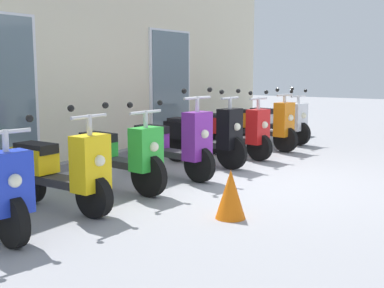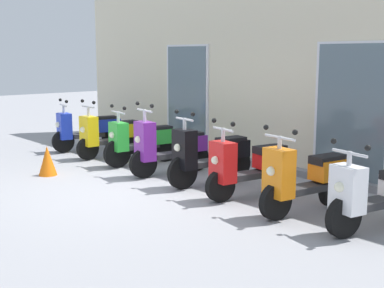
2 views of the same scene
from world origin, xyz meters
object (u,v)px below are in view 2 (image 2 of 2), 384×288
scooter_blue (87,129)px  scooter_black (209,154)px  scooter_green (141,141)px  traffic_cone (47,161)px  scooter_purple (168,147)px  scooter_red (248,166)px  scooter_yellow (109,135)px  curb_bollard (61,129)px  scooter_orange (304,178)px  scooter_white (377,194)px

scooter_blue → scooter_black: size_ratio=0.97×
scooter_green → traffic_cone: (-0.32, -1.78, -0.20)m
scooter_purple → traffic_cone: bearing=-129.1°
scooter_red → traffic_cone: 3.66m
scooter_yellow → curb_bollard: size_ratio=2.14×
curb_bollard → traffic_cone: bearing=-30.6°
scooter_purple → scooter_green: bearing=172.2°
scooter_green → scooter_orange: scooter_orange is taller
scooter_yellow → scooter_black: 3.06m
scooter_green → scooter_orange: (3.99, -0.18, 0.03)m
traffic_cone → scooter_orange: bearing=20.4°
scooter_orange → traffic_cone: size_ratio=2.94×
scooter_yellow → scooter_black: scooter_black is taller
scooter_yellow → traffic_cone: scooter_yellow is taller
scooter_yellow → scooter_white: scooter_yellow is taller
scooter_orange → curb_bollard: size_ratio=2.19×
scooter_purple → scooter_orange: (2.98, -0.04, -0.01)m
scooter_white → scooter_green: bearing=179.1°
scooter_yellow → traffic_cone: bearing=-66.9°
scooter_yellow → traffic_cone: (0.73, -1.71, -0.20)m
scooter_red → scooter_orange: scooter_orange is taller
scooter_black → scooter_blue: bearing=179.6°
scooter_white → scooter_yellow: bearing=179.9°
scooter_blue → curb_bollard: scooter_blue is taller
scooter_purple → scooter_black: scooter_purple is taller
scooter_yellow → scooter_red: (3.99, -0.08, 0.01)m
scooter_orange → scooter_red: bearing=178.0°
curb_bollard → scooter_blue: bearing=1.9°
scooter_orange → curb_bollard: (-7.19, 0.10, -0.14)m
curb_bollard → scooter_red: bearing=-0.6°
scooter_green → scooter_purple: scooter_purple is taller
scooter_blue → scooter_yellow: (0.95, -0.03, -0.00)m
scooter_yellow → curb_bollard: scooter_yellow is taller
scooter_white → scooter_orange: bearing=-173.8°
scooter_black → scooter_red: size_ratio=1.09×
scooter_orange → scooter_purple: bearing=179.2°
scooter_black → scooter_red: bearing=-4.6°
scooter_yellow → scooter_red: scooter_yellow is taller
scooter_orange → traffic_cone: (-4.31, -1.60, -0.23)m
scooter_blue → curb_bollard: 1.20m
scooter_green → traffic_cone: size_ratio=3.03×
scooter_black → traffic_cone: size_ratio=3.14×
scooter_green → scooter_red: (2.94, -0.14, 0.01)m
scooter_blue → scooter_white: 6.98m
scooter_yellow → scooter_red: 3.99m
scooter_purple → scooter_orange: size_ratio=1.02×
scooter_white → curb_bollard: (-8.17, -0.01, -0.10)m
scooter_purple → scooter_white: size_ratio=1.01×
scooter_blue → scooter_green: scooter_green is taller
scooter_green → scooter_black: (2.01, -0.07, 0.04)m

